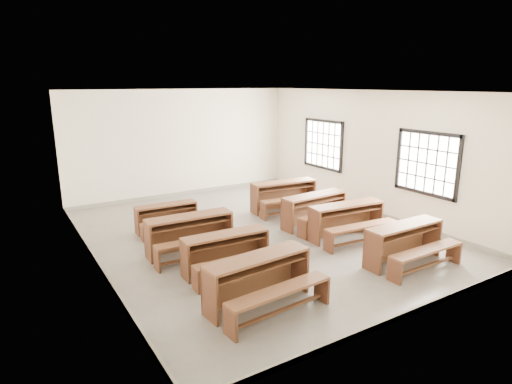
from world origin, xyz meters
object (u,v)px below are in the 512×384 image
desk_set_3 (167,216)px  desk_set_5 (348,219)px  desk_set_6 (316,208)px  desk_set_7 (284,194)px  desk_set_2 (191,232)px  desk_set_1 (227,250)px  desk_set_4 (406,241)px  desk_set_0 (260,277)px

desk_set_3 → desk_set_5: bearing=-36.3°
desk_set_5 → desk_set_6: 1.04m
desk_set_5 → desk_set_6: desk_set_5 is taller
desk_set_5 → desk_set_7: 2.49m
desk_set_5 → desk_set_7: (0.05, 2.49, 0.01)m
desk_set_2 → desk_set_1: bearing=-77.6°
desk_set_4 → desk_set_6: 2.62m
desk_set_1 → desk_set_5: bearing=4.6°
desk_set_3 → desk_set_4: bearing=-49.8°
desk_set_3 → desk_set_4: 5.28m
desk_set_1 → desk_set_4: (3.10, -1.45, 0.03)m
desk_set_1 → desk_set_2: bearing=102.3°
desk_set_2 → desk_set_5: same height
desk_set_4 → desk_set_6: desk_set_6 is taller
desk_set_5 → desk_set_6: bearing=98.3°
desk_set_3 → desk_set_7: 3.29m
desk_set_1 → desk_set_7: desk_set_7 is taller
desk_set_0 → desk_set_4: 3.23m
desk_set_2 → desk_set_7: size_ratio=0.95×
desk_set_1 → desk_set_7: 4.10m
desk_set_7 → desk_set_2: bearing=-149.9°
desk_set_6 → desk_set_7: bearing=81.7°
desk_set_1 → desk_set_3: bearing=95.1°
desk_set_2 → desk_set_5: 3.46m
desk_set_6 → desk_set_4: bearing=-92.8°
desk_set_6 → desk_set_7: size_ratio=0.95×
desk_set_0 → desk_set_6: (3.17, 2.51, -0.01)m
desk_set_4 → desk_set_2: bearing=141.5°
desk_set_1 → desk_set_2: desk_set_2 is taller
desk_set_3 → desk_set_4: (3.24, -4.17, 0.08)m
desk_set_3 → desk_set_6: (3.18, -1.55, 0.08)m
desk_set_0 → desk_set_4: (3.23, -0.11, -0.01)m
desk_set_7 → desk_set_6: bearing=-87.8°
desk_set_0 → desk_set_3: 4.06m
desk_set_0 → desk_set_7: 5.14m
desk_set_5 → desk_set_6: (-0.06, 1.04, -0.01)m
desk_set_0 → desk_set_3: desk_set_0 is taller
desk_set_0 → desk_set_2: bearing=87.1°
desk_set_3 → desk_set_6: desk_set_6 is taller
desk_set_0 → desk_set_4: bearing=-6.6°
desk_set_6 → desk_set_5: bearing=-90.8°
desk_set_0 → desk_set_1: bearing=79.8°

